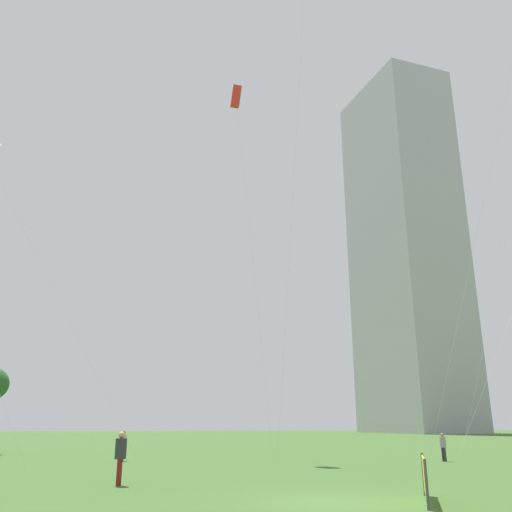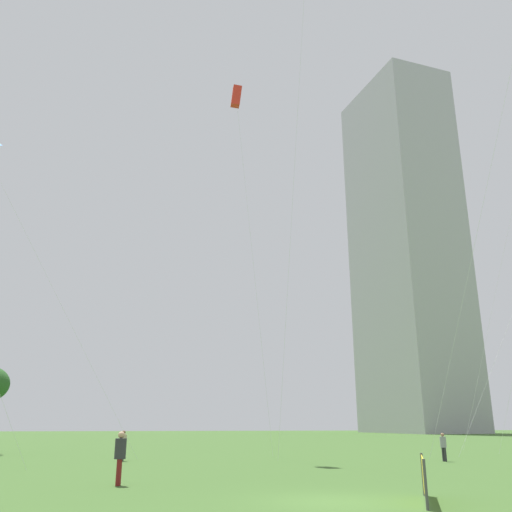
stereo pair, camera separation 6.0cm
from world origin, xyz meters
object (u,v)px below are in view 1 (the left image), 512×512
at_px(person_standing_2, 120,454).
at_px(distant_highrise_0, 405,247).
at_px(person_standing_0, 123,443).
at_px(kite_flying_2, 236,97).
at_px(person_standing_1, 443,445).
at_px(event_banner, 425,477).

distance_m(person_standing_2, distant_highrise_0, 119.23).
xyz_separation_m(person_standing_0, kite_flying_2, (7.01, 3.56, 26.92)).
distance_m(person_standing_0, person_standing_1, 19.06).
xyz_separation_m(person_standing_2, event_banner, (9.05, -5.87, -0.41)).
bearing_deg(kite_flying_2, person_standing_1, -30.77).
height_order(kite_flying_2, event_banner, kite_flying_2).
height_order(distant_highrise_0, event_banner, distant_highrise_0).
relative_size(person_standing_1, kite_flying_2, 0.06).
distance_m(kite_flying_2, distant_highrise_0, 95.21).
bearing_deg(distant_highrise_0, kite_flying_2, -133.47).
height_order(person_standing_2, distant_highrise_0, distant_highrise_0).
bearing_deg(kite_flying_2, distant_highrise_0, 56.69).
bearing_deg(person_standing_0, kite_flying_2, 99.57).
bearing_deg(distant_highrise_0, event_banner, -125.89).
relative_size(person_standing_0, event_banner, 0.61).
bearing_deg(person_standing_2, event_banner, -119.64).
bearing_deg(person_standing_0, event_banner, 9.76).
xyz_separation_m(person_standing_2, distant_highrise_0, (57.87, 95.43, 41.95)).
height_order(person_standing_0, person_standing_1, person_standing_0).
height_order(person_standing_1, kite_flying_2, kite_flying_2).
relative_size(person_standing_2, event_banner, 0.65).
xyz_separation_m(kite_flying_2, distant_highrise_0, (51.62, 78.57, 15.10)).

